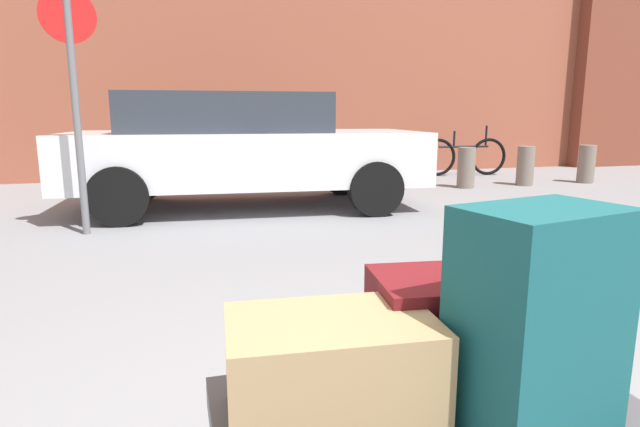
{
  "coord_description": "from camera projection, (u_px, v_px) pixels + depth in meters",
  "views": [
    {
      "loc": [
        -0.67,
        -1.18,
        1.17
      ],
      "look_at": [
        0.0,
        1.2,
        0.69
      ],
      "focal_mm": 28.78,
      "sensor_mm": 36.0,
      "label": 1
    }
  ],
  "objects": [
    {
      "name": "bollard_kerb_near",
      "position": [
        386.0,
        170.0,
        7.89
      ],
      "size": [
        0.28,
        0.28,
        0.65
      ],
      "primitive_type": "cylinder",
      "color": "#72665B",
      "rests_on": "ground_plane"
    },
    {
      "name": "duffel_bag_tan_rear_left",
      "position": [
        331.0,
        371.0,
        1.38
      ],
      "size": [
        0.58,
        0.4,
        0.3
      ],
      "primitive_type": "cube",
      "rotation": [
        0.0,
        0.0,
        -0.08
      ],
      "color": "#9E7F56",
      "rests_on": "luggage_cart"
    },
    {
      "name": "duffel_bag_maroon_rear_right",
      "position": [
        476.0,
        325.0,
        1.64
      ],
      "size": [
        0.69,
        0.41,
        0.33
      ],
      "primitive_type": "cube",
      "rotation": [
        0.0,
        0.0,
        -0.12
      ],
      "color": "maroon",
      "rests_on": "luggage_cart"
    },
    {
      "name": "bicycle_leaning",
      "position": [
        463.0,
        156.0,
        9.95
      ],
      "size": [
        1.75,
        0.28,
        0.96
      ],
      "color": "black",
      "rests_on": "ground_plane"
    },
    {
      "name": "no_parking_sign",
      "position": [
        74.0,
        86.0,
        4.84
      ],
      "size": [
        0.49,
        0.14,
        2.32
      ],
      "color": "slate",
      "rests_on": "ground_plane"
    },
    {
      "name": "suitcase_teal_stacked_top",
      "position": [
        537.0,
        321.0,
        1.33
      ],
      "size": [
        0.46,
        0.35,
        0.6
      ],
      "primitive_type": "cube",
      "rotation": [
        0.0,
        0.0,
        0.2
      ],
      "color": "#144C51",
      "rests_on": "luggage_cart"
    },
    {
      "name": "bollard_kerb_far",
      "position": [
        525.0,
        166.0,
        8.56
      ],
      "size": [
        0.28,
        0.28,
        0.65
      ],
      "primitive_type": "cylinder",
      "color": "#72665B",
      "rests_on": "ground_plane"
    },
    {
      "name": "bollard_corner",
      "position": [
        586.0,
        164.0,
        8.89
      ],
      "size": [
        0.28,
        0.28,
        0.65
      ],
      "primitive_type": "cylinder",
      "color": "#72665B",
      "rests_on": "ground_plane"
    },
    {
      "name": "bollard_kerb_mid",
      "position": [
        466.0,
        168.0,
        8.26
      ],
      "size": [
        0.28,
        0.28,
        0.65
      ],
      "primitive_type": "cylinder",
      "color": "#72665B",
      "rests_on": "ground_plane"
    },
    {
      "name": "parked_car",
      "position": [
        243.0,
        148.0,
        6.43
      ],
      "size": [
        4.43,
        2.19,
        1.42
      ],
      "color": "silver",
      "rests_on": "ground_plane"
    }
  ]
}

